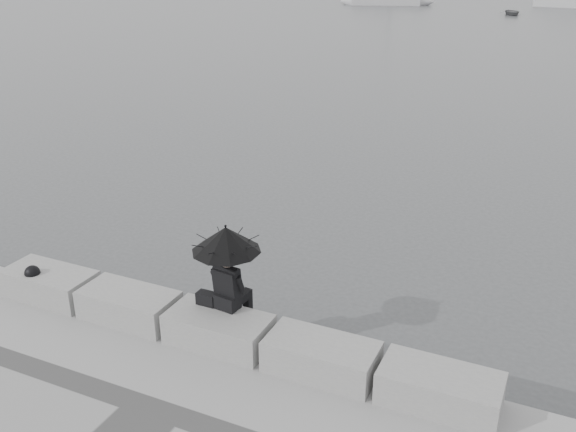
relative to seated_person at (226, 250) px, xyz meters
The scene contains 11 objects.
ground 1.99m from the seated_person, 93.77° to the left, with size 360.00×360.00×0.00m, color #414346.
stone_block_far_left 3.64m from the seated_person, behind, with size 1.60×0.80×0.50m, color gray.
stone_block_left 2.13m from the seated_person, behind, with size 1.60×0.80×0.50m, color gray.
stone_block_centre 1.26m from the seated_person, 91.98° to the right, with size 1.60×0.80×0.50m, color gray.
stone_block_right 2.11m from the seated_person, ahead, with size 1.60×0.80×0.50m, color gray.
stone_block_far_right 3.62m from the seated_person, ahead, with size 1.60×0.80×0.50m, color gray.
seated_person is the anchor object (origin of this frame).
bag 0.95m from the seated_person, 168.07° to the right, with size 0.31×0.18×0.20m, color black.
mooring_bollard 3.82m from the seated_person, behind, with size 0.41×0.41×0.65m.
sailboat_left 68.61m from the seated_person, 104.88° to the left, with size 7.94×4.52×12.90m.
dinghy 60.46m from the seated_person, 92.97° to the left, with size 2.88×1.22×0.49m, color slate.
Camera 1 is at (4.50, -7.61, 6.19)m, focal length 40.00 mm.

